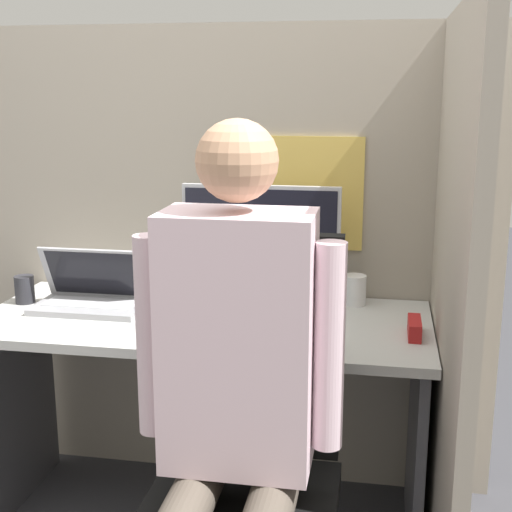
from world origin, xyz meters
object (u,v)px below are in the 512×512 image
(monitor, at_px, (261,235))
(laptop, at_px, (91,296))
(paper_box, at_px, (260,295))
(office_chair, at_px, (248,452))
(carrot_toy, at_px, (195,334))
(person, at_px, (233,391))
(pen_cup, at_px, (25,289))
(stapler, at_px, (414,328))
(coffee_mug, at_px, (355,290))

(monitor, bearing_deg, laptop, -163.74)
(paper_box, height_order, office_chair, office_chair)
(laptop, xyz_separation_m, carrot_toy, (0.42, -0.24, -0.02))
(office_chair, bearing_deg, person, -90.20)
(laptop, height_order, pen_cup, laptop)
(paper_box, height_order, carrot_toy, paper_box)
(stapler, distance_m, pen_cup, 1.32)
(person, distance_m, coffee_mug, 0.96)
(person, relative_size, coffee_mug, 13.53)
(paper_box, bearing_deg, person, -84.02)
(laptop, distance_m, stapler, 1.06)
(office_chair, xyz_separation_m, person, (-0.00, -0.17, 0.24))
(monitor, bearing_deg, carrot_toy, -107.49)
(monitor, xyz_separation_m, carrot_toy, (-0.13, -0.40, -0.22))
(stapler, height_order, person, person)
(laptop, bearing_deg, office_chair, -41.00)
(laptop, xyz_separation_m, coffee_mug, (0.87, 0.20, 0.01))
(carrot_toy, bearing_deg, pen_cup, 158.78)
(office_chair, bearing_deg, stapler, 48.43)
(laptop, height_order, coffee_mug, laptop)
(office_chair, relative_size, coffee_mug, 10.64)
(paper_box, bearing_deg, stapler, -25.82)
(carrot_toy, height_order, person, person)
(paper_box, xyz_separation_m, monitor, (0.00, 0.00, 0.21))
(paper_box, height_order, stapler, paper_box)
(paper_box, distance_m, stapler, 0.57)
(person, bearing_deg, laptop, 131.45)
(monitor, distance_m, carrot_toy, 0.47)
(paper_box, xyz_separation_m, carrot_toy, (-0.13, -0.40, -0.01))
(office_chair, height_order, coffee_mug, office_chair)
(stapler, xyz_separation_m, coffee_mug, (-0.19, 0.29, 0.03))
(paper_box, relative_size, coffee_mug, 3.23)
(laptop, height_order, carrot_toy, laptop)
(stapler, bearing_deg, carrot_toy, -166.68)
(person, height_order, pen_cup, person)
(carrot_toy, bearing_deg, monitor, 72.51)
(paper_box, relative_size, monitor, 0.62)
(paper_box, distance_m, coffee_mug, 0.32)
(office_chair, xyz_separation_m, coffee_mug, (0.23, 0.76, 0.22))
(person, bearing_deg, pen_cup, 140.02)
(carrot_toy, relative_size, coffee_mug, 1.40)
(paper_box, bearing_deg, coffee_mug, 8.21)
(laptop, height_order, stapler, laptop)
(monitor, relative_size, coffee_mug, 5.22)
(monitor, height_order, stapler, monitor)
(paper_box, relative_size, carrot_toy, 2.31)
(office_chair, distance_m, person, 0.29)
(monitor, height_order, carrot_toy, monitor)
(pen_cup, bearing_deg, person, -39.98)
(paper_box, distance_m, pen_cup, 0.81)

